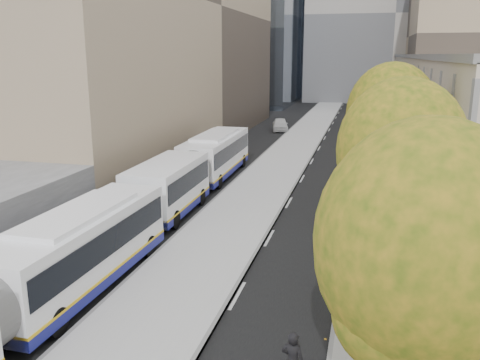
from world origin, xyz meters
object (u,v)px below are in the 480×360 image
(distant_car, at_px, (280,125))
(bus_far, at_px, (199,166))
(bus_near, at_px, (10,294))
(bus_shelter, at_px, (472,271))

(distant_car, bearing_deg, bus_far, -102.79)
(bus_near, xyz_separation_m, bus_far, (-0.22, 17.85, 0.04))
(bus_shelter, xyz_separation_m, bus_far, (-13.28, 14.47, -0.63))
(bus_near, bearing_deg, bus_far, 91.67)
(bus_far, bearing_deg, bus_near, -89.89)
(bus_near, distance_m, bus_far, 17.86)
(bus_far, distance_m, distant_car, 26.56)
(bus_near, relative_size, bus_far, 0.97)
(bus_far, height_order, distant_car, bus_far)
(bus_shelter, distance_m, bus_near, 13.51)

